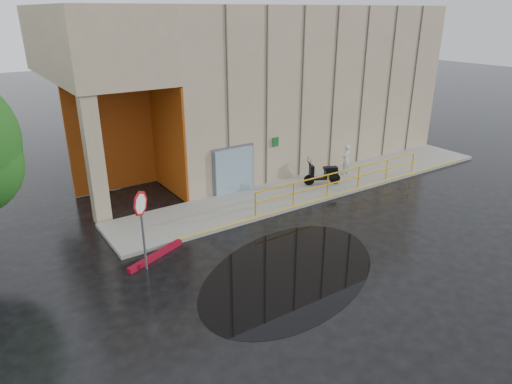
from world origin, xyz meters
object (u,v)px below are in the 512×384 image
(person, at_px, (346,160))
(scooter, at_px, (323,169))
(red_curb, at_px, (156,256))
(stop_sign, at_px, (141,214))

(person, bearing_deg, scooter, -7.39)
(scooter, distance_m, red_curb, 9.31)
(scooter, bearing_deg, stop_sign, -142.00)
(stop_sign, bearing_deg, red_curb, 25.50)
(scooter, bearing_deg, red_curb, -144.40)
(red_curb, bearing_deg, scooter, 11.64)
(person, distance_m, scooter, 1.94)
(scooter, height_order, stop_sign, stop_sign)
(scooter, relative_size, stop_sign, 0.66)
(person, height_order, stop_sign, stop_sign)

